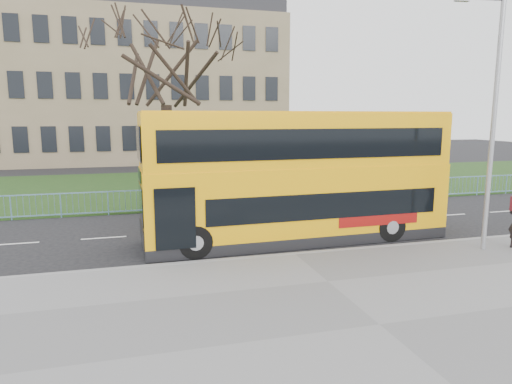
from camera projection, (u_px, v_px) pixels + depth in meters
ground at (279, 244)px, 16.03m from camera, size 120.00×120.00×0.00m
pavement at (379, 327)px, 9.59m from camera, size 80.00×10.50×0.12m
kerb at (294, 255)px, 14.54m from camera, size 80.00×0.20×0.14m
grass_verge at (211, 185)px, 29.63m from camera, size 80.00×15.40×0.08m
guard_railing at (237, 197)px, 22.22m from camera, size 40.00×0.12×1.10m
bare_tree at (166, 87)px, 23.78m from camera, size 8.24×8.24×11.77m
civic_building at (127, 91)px, 46.87m from camera, size 30.00×15.00×14.00m
yellow_bus at (297, 173)px, 16.20m from camera, size 10.91×2.86×4.55m
street_lamp at (491, 117)px, 14.32m from camera, size 1.66×0.35×7.86m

